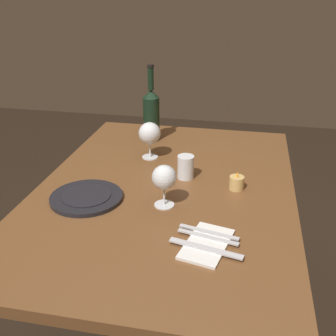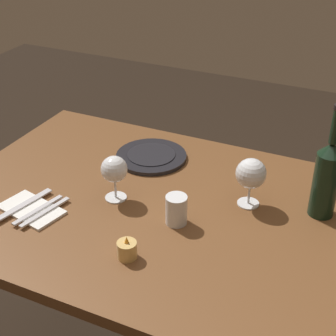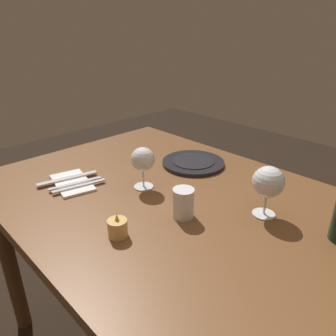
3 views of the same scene
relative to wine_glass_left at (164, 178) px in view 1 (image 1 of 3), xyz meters
The scene contains 11 objects.
dining_table 0.23m from the wine_glass_left, behind, with size 1.30×0.90×0.74m.
wine_glass_left is the anchor object (origin of this frame).
wine_glass_right 0.40m from the wine_glass_left, 159.61° to the right, with size 0.09×0.09×0.15m.
wine_bottle 0.61m from the wine_glass_left, 162.62° to the right, with size 0.07×0.07×0.34m.
water_tumbler 0.23m from the wine_glass_left, behind, with size 0.06×0.06×0.09m.
votive_candle 0.29m from the wine_glass_left, 125.95° to the left, with size 0.05×0.05×0.07m.
dinner_plate 0.28m from the wine_glass_left, 87.50° to the right, with size 0.24×0.24×0.02m.
folded_napkin 0.27m from the wine_glass_left, 40.07° to the left, with size 0.21×0.15×0.01m.
fork_inner 0.25m from the wine_glass_left, 44.03° to the left, with size 0.05×0.18×0.00m.
fork_outer 0.23m from the wine_glass_left, 48.66° to the left, with size 0.05×0.18×0.00m.
table_knife 0.29m from the wine_glass_left, 36.05° to the left, with size 0.06×0.21×0.00m.
Camera 1 is at (1.27, 0.27, 1.42)m, focal length 43.90 mm.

